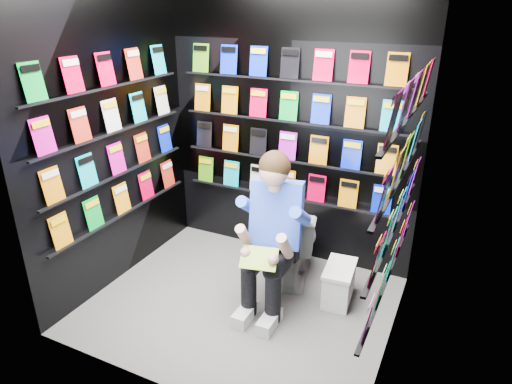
% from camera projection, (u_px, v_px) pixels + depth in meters
% --- Properties ---
extents(floor, '(2.40, 2.40, 0.00)m').
position_uv_depth(floor, '(241.00, 304.00, 3.83)').
color(floor, '#61615E').
rests_on(floor, ground).
extents(wall_back, '(2.40, 0.04, 2.60)m').
position_uv_depth(wall_back, '(289.00, 126.00, 4.16)').
color(wall_back, black).
rests_on(wall_back, floor).
extents(wall_front, '(2.40, 0.04, 2.60)m').
position_uv_depth(wall_front, '(153.00, 209.00, 2.50)').
color(wall_front, black).
rests_on(wall_front, floor).
extents(wall_left, '(0.04, 2.00, 2.60)m').
position_uv_depth(wall_left, '(111.00, 138.00, 3.81)').
color(wall_left, black).
rests_on(wall_left, floor).
extents(wall_right, '(0.04, 2.00, 2.60)m').
position_uv_depth(wall_right, '(408.00, 184.00, 2.85)').
color(wall_right, black).
rests_on(wall_right, floor).
extents(comics_back, '(2.10, 0.06, 1.37)m').
position_uv_depth(comics_back, '(288.00, 126.00, 4.13)').
color(comics_back, '#DC0036').
rests_on(comics_back, wall_back).
extents(comics_left, '(0.06, 1.70, 1.37)m').
position_uv_depth(comics_left, '(114.00, 137.00, 3.79)').
color(comics_left, '#DC0036').
rests_on(comics_left, wall_left).
extents(comics_right, '(0.06, 1.70, 1.37)m').
position_uv_depth(comics_right, '(403.00, 182.00, 2.86)').
color(comics_right, '#DC0036').
rests_on(comics_right, wall_right).
extents(toilet, '(0.58, 0.83, 0.73)m').
position_uv_depth(toilet, '(294.00, 240.00, 4.09)').
color(toilet, white).
rests_on(toilet, floor).
extents(longbox, '(0.25, 0.41, 0.29)m').
position_uv_depth(longbox, '(339.00, 285.00, 3.84)').
color(longbox, white).
rests_on(longbox, floor).
extents(longbox_lid, '(0.27, 0.43, 0.03)m').
position_uv_depth(longbox_lid, '(340.00, 268.00, 3.78)').
color(longbox_lid, white).
rests_on(longbox_lid, longbox).
extents(reader, '(0.71, 0.90, 1.47)m').
position_uv_depth(reader, '(278.00, 215.00, 3.62)').
color(reader, blue).
rests_on(reader, toilet).
extents(held_comic, '(0.31, 0.22, 0.12)m').
position_uv_depth(held_comic, '(259.00, 258.00, 3.41)').
color(held_comic, green).
rests_on(held_comic, reader).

